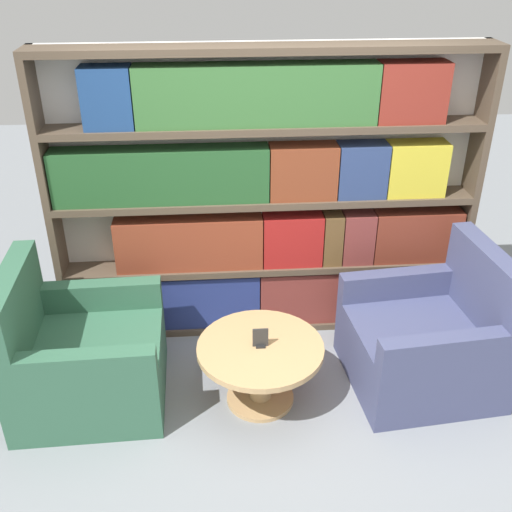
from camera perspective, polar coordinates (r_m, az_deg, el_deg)
ground_plane at (r=3.95m, az=2.43°, el=-16.76°), size 14.00×14.00×0.00m
bookshelf at (r=4.38m, az=0.98°, el=5.09°), size 3.08×0.30×2.16m
armchair_left at (r=4.17m, az=-16.21°, el=-9.33°), size 0.97×0.93×0.99m
armchair_right at (r=4.32m, az=16.08°, el=-7.82°), size 1.03×0.99×0.99m
coffee_table at (r=3.98m, az=0.41°, el=-10.02°), size 0.83×0.83×0.45m
table_sign at (r=3.86m, az=0.42°, el=-7.90°), size 0.10×0.06×0.13m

